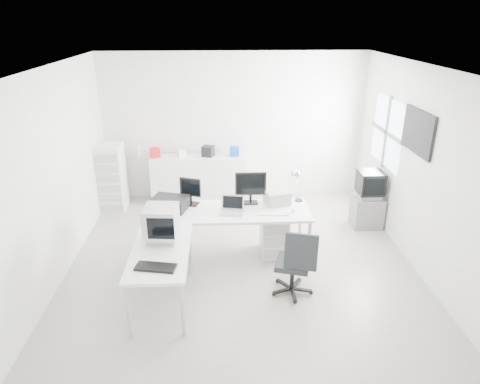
{
  "coord_description": "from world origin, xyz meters",
  "views": [
    {
      "loc": [
        -0.29,
        -5.56,
        3.41
      ],
      "look_at": [
        0.0,
        0.2,
        1.0
      ],
      "focal_mm": 32.0,
      "sensor_mm": 36.0,
      "label": 1
    }
  ],
  "objects_px": {
    "main_desk": "(228,233)",
    "drawer_pedestal": "(274,235)",
    "lcd_monitor_small": "(191,192)",
    "inkjet_printer": "(170,203)",
    "side_desk": "(162,276)",
    "laser_printer": "(277,197)",
    "office_chair": "(293,260)",
    "crt_tv": "(370,185)",
    "lcd_monitor_large": "(251,188)",
    "sideboard": "(199,178)",
    "tv_cabinet": "(367,212)",
    "crt_monitor": "(161,223)",
    "laptop": "(231,206)",
    "filing_cabinet": "(112,177)"
  },
  "relations": [
    {
      "from": "laser_printer",
      "to": "tv_cabinet",
      "type": "relative_size",
      "value": 0.65
    },
    {
      "from": "lcd_monitor_small",
      "to": "laptop",
      "type": "bearing_deg",
      "value": -10.4
    },
    {
      "from": "main_desk",
      "to": "drawer_pedestal",
      "type": "bearing_deg",
      "value": 4.09
    },
    {
      "from": "crt_monitor",
      "to": "sideboard",
      "type": "xyz_separation_m",
      "value": [
        0.33,
        2.98,
        -0.55
      ]
    },
    {
      "from": "lcd_monitor_small",
      "to": "laptop",
      "type": "height_order",
      "value": "lcd_monitor_small"
    },
    {
      "from": "office_chair",
      "to": "sideboard",
      "type": "xyz_separation_m",
      "value": [
        -1.34,
        3.11,
        -0.03
      ]
    },
    {
      "from": "inkjet_printer",
      "to": "side_desk",
      "type": "bearing_deg",
      "value": -74.61
    },
    {
      "from": "laptop",
      "to": "filing_cabinet",
      "type": "xyz_separation_m",
      "value": [
        -2.15,
        1.92,
        -0.24
      ]
    },
    {
      "from": "drawer_pedestal",
      "to": "laser_printer",
      "type": "xyz_separation_m",
      "value": [
        0.05,
        0.17,
        0.55
      ]
    },
    {
      "from": "lcd_monitor_small",
      "to": "drawer_pedestal",
      "type": "bearing_deg",
      "value": 10.76
    },
    {
      "from": "main_desk",
      "to": "laser_printer",
      "type": "distance_m",
      "value": 0.91
    },
    {
      "from": "laser_printer",
      "to": "crt_monitor",
      "type": "height_order",
      "value": "crt_monitor"
    },
    {
      "from": "filing_cabinet",
      "to": "sideboard",
      "type": "bearing_deg",
      "value": 11.25
    },
    {
      "from": "lcd_monitor_small",
      "to": "laser_printer",
      "type": "bearing_deg",
      "value": 18.53
    },
    {
      "from": "laser_printer",
      "to": "sideboard",
      "type": "height_order",
      "value": "laser_printer"
    },
    {
      "from": "crt_monitor",
      "to": "filing_cabinet",
      "type": "height_order",
      "value": "crt_monitor"
    },
    {
      "from": "tv_cabinet",
      "to": "sideboard",
      "type": "height_order",
      "value": "sideboard"
    },
    {
      "from": "lcd_monitor_small",
      "to": "lcd_monitor_large",
      "type": "height_order",
      "value": "lcd_monitor_large"
    },
    {
      "from": "main_desk",
      "to": "crt_monitor",
      "type": "distance_m",
      "value": 1.35
    },
    {
      "from": "main_desk",
      "to": "inkjet_printer",
      "type": "distance_m",
      "value": 0.97
    },
    {
      "from": "lcd_monitor_small",
      "to": "sideboard",
      "type": "height_order",
      "value": "lcd_monitor_small"
    },
    {
      "from": "main_desk",
      "to": "lcd_monitor_large",
      "type": "relative_size",
      "value": 4.97
    },
    {
      "from": "drawer_pedestal",
      "to": "lcd_monitor_large",
      "type": "distance_m",
      "value": 0.8
    },
    {
      "from": "inkjet_printer",
      "to": "sideboard",
      "type": "distance_m",
      "value": 2.1
    },
    {
      "from": "drawer_pedestal",
      "to": "lcd_monitor_large",
      "type": "height_order",
      "value": "lcd_monitor_large"
    },
    {
      "from": "lcd_monitor_small",
      "to": "laser_printer",
      "type": "relative_size",
      "value": 1.16
    },
    {
      "from": "lcd_monitor_small",
      "to": "sideboard",
      "type": "xyz_separation_m",
      "value": [
        0.03,
        1.88,
        -0.5
      ]
    },
    {
      "from": "tv_cabinet",
      "to": "crt_tv",
      "type": "distance_m",
      "value": 0.5
    },
    {
      "from": "laptop",
      "to": "crt_tv",
      "type": "relative_size",
      "value": 0.69
    },
    {
      "from": "side_desk",
      "to": "laser_printer",
      "type": "relative_size",
      "value": 3.98
    },
    {
      "from": "inkjet_printer",
      "to": "office_chair",
      "type": "distance_m",
      "value": 2.01
    },
    {
      "from": "laser_printer",
      "to": "office_chair",
      "type": "xyz_separation_m",
      "value": [
        0.06,
        -1.19,
        -0.37
      ]
    },
    {
      "from": "side_desk",
      "to": "laptop",
      "type": "relative_size",
      "value": 4.08
    },
    {
      "from": "laser_printer",
      "to": "office_chair",
      "type": "distance_m",
      "value": 1.25
    },
    {
      "from": "side_desk",
      "to": "laptop",
      "type": "bearing_deg",
      "value": 48.01
    },
    {
      "from": "crt_tv",
      "to": "drawer_pedestal",
      "type": "bearing_deg",
      "value": -154.61
    },
    {
      "from": "side_desk",
      "to": "crt_monitor",
      "type": "bearing_deg",
      "value": 90.0
    },
    {
      "from": "side_desk",
      "to": "laptop",
      "type": "xyz_separation_m",
      "value": [
        0.9,
        1.0,
        0.49
      ]
    },
    {
      "from": "main_desk",
      "to": "office_chair",
      "type": "height_order",
      "value": "office_chair"
    },
    {
      "from": "sideboard",
      "to": "filing_cabinet",
      "type": "height_order",
      "value": "filing_cabinet"
    },
    {
      "from": "drawer_pedestal",
      "to": "filing_cabinet",
      "type": "height_order",
      "value": "filing_cabinet"
    },
    {
      "from": "laptop",
      "to": "crt_monitor",
      "type": "relative_size",
      "value": 0.69
    },
    {
      "from": "lcd_monitor_large",
      "to": "laptop",
      "type": "xyz_separation_m",
      "value": [
        -0.3,
        -0.35,
        -0.13
      ]
    },
    {
      "from": "laser_printer",
      "to": "sideboard",
      "type": "bearing_deg",
      "value": 108.62
    },
    {
      "from": "main_desk",
      "to": "crt_tv",
      "type": "height_order",
      "value": "crt_tv"
    },
    {
      "from": "lcd_monitor_small",
      "to": "office_chair",
      "type": "relative_size",
      "value": 0.43
    },
    {
      "from": "main_desk",
      "to": "laser_printer",
      "type": "bearing_deg",
      "value": 16.35
    },
    {
      "from": "drawer_pedestal",
      "to": "sideboard",
      "type": "relative_size",
      "value": 0.33
    },
    {
      "from": "lcd_monitor_large",
      "to": "tv_cabinet",
      "type": "bearing_deg",
      "value": 16.89
    },
    {
      "from": "main_desk",
      "to": "lcd_monitor_small",
      "type": "relative_size",
      "value": 5.87
    }
  ]
}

